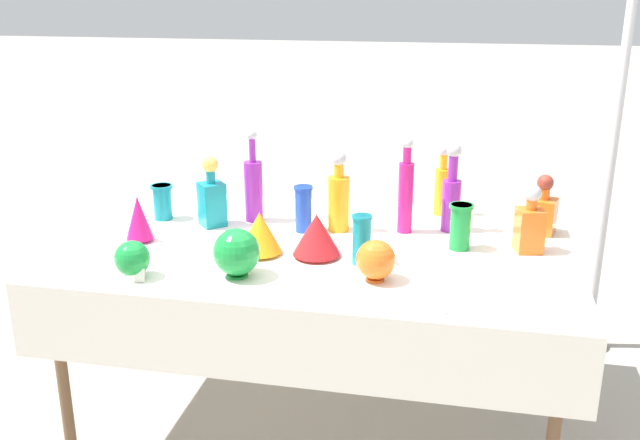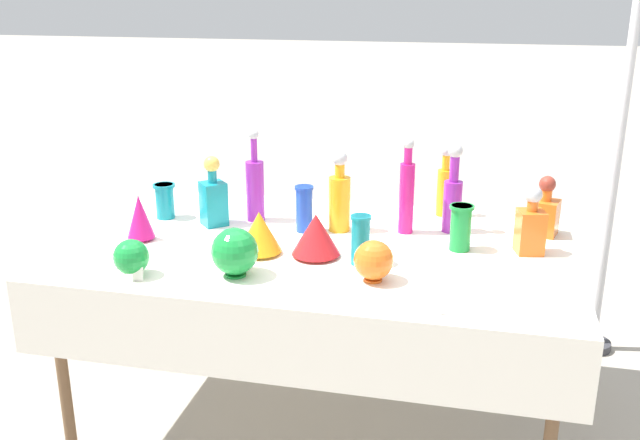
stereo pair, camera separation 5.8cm
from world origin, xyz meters
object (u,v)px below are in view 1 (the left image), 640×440
at_px(tall_bottle_1, 339,198).
at_px(fluted_vase_1, 260,232).
at_px(tall_bottle_0, 451,195).
at_px(square_decanter_1, 212,198).
at_px(fluted_vase_0, 139,218).
at_px(tall_bottle_3, 406,192).
at_px(slender_vase_3, 362,238).
at_px(round_bowl_2, 237,252).
at_px(canopy_pole, 612,151).
at_px(tall_bottle_2, 253,187).
at_px(square_decanter_2, 542,210).
at_px(square_decanter_0, 530,224).
at_px(slender_vase_1, 162,201).
at_px(tall_bottle_4, 442,184).
at_px(round_bowl_0, 376,260).
at_px(slender_vase_2, 460,225).
at_px(fluted_vase_2, 317,234).
at_px(round_bowl_1, 132,259).
at_px(slender_vase_0, 303,207).

distance_m(tall_bottle_1, fluted_vase_1, 0.41).
distance_m(tall_bottle_0, square_decanter_1, 1.00).
bearing_deg(fluted_vase_0, tall_bottle_3, 17.89).
distance_m(tall_bottle_1, slender_vase_3, 0.38).
bearing_deg(round_bowl_2, canopy_pole, 40.64).
distance_m(tall_bottle_2, round_bowl_2, 0.62).
xyz_separation_m(tall_bottle_0, square_decanter_2, (0.37, 0.05, -0.06)).
bearing_deg(fluted_vase_0, square_decanter_1, 48.46).
bearing_deg(square_decanter_0, slender_vase_1, 176.84).
bearing_deg(slender_vase_3, tall_bottle_3, 72.45).
bearing_deg(fluted_vase_1, tall_bottle_4, 44.44).
bearing_deg(canopy_pole, tall_bottle_3, -144.90).
height_order(tall_bottle_2, round_bowl_2, tall_bottle_2).
xyz_separation_m(tall_bottle_2, round_bowl_0, (0.60, -0.54, -0.07)).
relative_size(tall_bottle_0, tall_bottle_4, 1.16).
relative_size(slender_vase_1, round_bowl_2, 0.88).
xyz_separation_m(slender_vase_2, fluted_vase_2, (-0.52, -0.19, -0.01)).
height_order(tall_bottle_4, round_bowl_1, tall_bottle_4).
relative_size(tall_bottle_0, round_bowl_2, 2.12).
relative_size(tall_bottle_1, fluted_vase_1, 2.00).
bearing_deg(tall_bottle_1, tall_bottle_4, 36.57).
bearing_deg(slender_vase_1, tall_bottle_0, 4.72).
xyz_separation_m(tall_bottle_1, fluted_vase_1, (-0.24, -0.33, -0.05)).
relative_size(fluted_vase_1, fluted_vase_2, 0.91).
relative_size(tall_bottle_3, fluted_vase_2, 2.15).
bearing_deg(square_decanter_0, square_decanter_2, 73.94).
height_order(fluted_vase_1, round_bowl_2, round_bowl_2).
bearing_deg(tall_bottle_4, slender_vase_2, -78.03).
relative_size(tall_bottle_0, tall_bottle_3, 0.94).
relative_size(round_bowl_1, canopy_pole, 0.05).
relative_size(square_decanter_0, slender_vase_0, 1.37).
height_order(round_bowl_1, canopy_pole, canopy_pole).
distance_m(tall_bottle_0, fluted_vase_0, 1.26).
height_order(tall_bottle_1, tall_bottle_3, tall_bottle_3).
bearing_deg(fluted_vase_2, slender_vase_3, -11.72).
height_order(tall_bottle_0, fluted_vase_0, tall_bottle_0).
distance_m(slender_vase_3, round_bowl_1, 0.81).
bearing_deg(square_decanter_2, tall_bottle_2, -175.85).
xyz_separation_m(fluted_vase_2, round_bowl_0, (0.25, -0.18, -0.01)).
height_order(round_bowl_0, round_bowl_2, round_bowl_2).
relative_size(square_decanter_1, slender_vase_2, 1.67).
xyz_separation_m(tall_bottle_1, square_decanter_0, (0.75, -0.09, -0.03)).
relative_size(tall_bottle_1, slender_vase_1, 2.20).
bearing_deg(canopy_pole, round_bowl_2, -139.36).
bearing_deg(slender_vase_2, round_bowl_2, -149.95).
height_order(fluted_vase_0, round_bowl_1, fluted_vase_0).
bearing_deg(tall_bottle_0, slender_vase_3, -124.61).
distance_m(slender_vase_1, fluted_vase_2, 0.81).
height_order(tall_bottle_1, fluted_vase_0, tall_bottle_1).
height_order(tall_bottle_1, round_bowl_2, tall_bottle_1).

